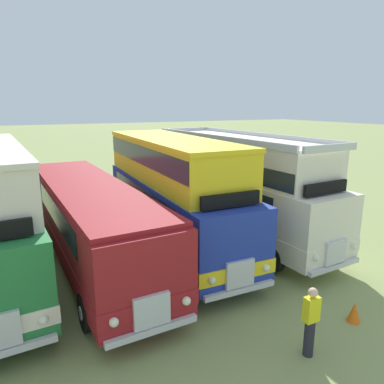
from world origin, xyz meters
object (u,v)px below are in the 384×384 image
at_px(cone_near_end, 354,312).
at_px(marshal_person, 310,321).
at_px(bus_sixth_in_row, 89,216).
at_px(bus_eighth_in_row, 236,183).
at_px(bus_seventh_in_row, 172,190).

bearing_deg(cone_near_end, marshal_person, -168.04).
xyz_separation_m(bus_sixth_in_row, cone_near_end, (5.53, -7.11, -1.47)).
bearing_deg(marshal_person, bus_eighth_in_row, 68.70).
relative_size(bus_eighth_in_row, cone_near_end, 18.65).
distance_m(bus_eighth_in_row, cone_near_end, 7.55).
relative_size(bus_seventh_in_row, marshal_person, 5.67).
xyz_separation_m(bus_seventh_in_row, cone_near_end, (2.31, -6.87, -2.18)).
bearing_deg(bus_eighth_in_row, marshal_person, -111.30).
height_order(cone_near_end, marshal_person, marshal_person).
xyz_separation_m(bus_sixth_in_row, bus_seventh_in_row, (3.22, -0.25, 0.71)).
distance_m(bus_seventh_in_row, cone_near_end, 7.56).
bearing_deg(cone_near_end, bus_sixth_in_row, 127.85).
xyz_separation_m(cone_near_end, marshal_person, (-2.08, -0.44, 0.60)).
height_order(bus_seventh_in_row, cone_near_end, bus_seventh_in_row).
xyz_separation_m(bus_seventh_in_row, marshal_person, (0.23, -7.31, -1.58)).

